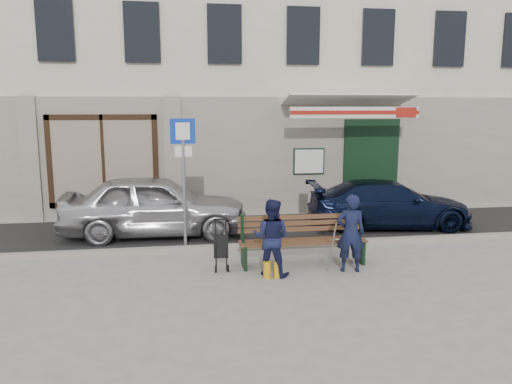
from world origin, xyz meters
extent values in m
plane|color=#9E9991|center=(0.00, 0.00, 0.00)|extent=(80.00, 80.00, 0.00)
cube|color=#282828|center=(0.00, 3.10, 0.01)|extent=(60.00, 3.20, 0.01)
cube|color=#9E9384|center=(0.00, 1.50, 0.06)|extent=(60.00, 0.18, 0.12)
cube|color=beige|center=(0.00, 8.50, 5.00)|extent=(20.00, 7.00, 10.00)
cube|color=#9E9384|center=(0.00, 4.96, 1.60)|extent=(20.00, 0.12, 3.20)
cube|color=maroon|center=(-3.20, 5.02, 1.55)|extent=(2.50, 0.12, 2.00)
cube|color=black|center=(4.10, 4.88, 1.30)|extent=(1.60, 0.10, 2.60)
cube|color=black|center=(4.10, 5.35, 1.20)|extent=(1.25, 0.90, 2.40)
cube|color=white|center=(2.30, 4.85, 1.45)|extent=(0.80, 0.03, 0.65)
cube|color=white|center=(3.20, 4.62, 3.08)|extent=(3.40, 1.72, 0.42)
cube|color=white|center=(3.20, 3.77, 2.80)|extent=(3.40, 0.05, 0.28)
cube|color=maroon|center=(3.20, 3.74, 2.80)|extent=(3.40, 0.02, 0.10)
imported|color=silver|center=(-1.83, 2.95, 0.72)|extent=(4.24, 1.79, 1.43)
imported|color=black|center=(3.84, 2.93, 0.58)|extent=(4.13, 2.01, 1.16)
cylinder|color=gray|center=(-1.16, 1.66, 1.31)|extent=(0.07, 0.07, 2.62)
cube|color=#0B32A6|center=(-1.16, 1.66, 2.47)|extent=(0.50, 0.05, 0.50)
cube|color=white|center=(-1.16, 1.63, 2.47)|extent=(0.28, 0.03, 0.34)
cube|color=white|center=(-1.16, 1.66, 2.06)|extent=(0.34, 0.04, 0.22)
cube|color=brown|center=(1.02, 0.36, 0.45)|extent=(2.40, 0.50, 0.04)
cube|color=brown|center=(1.02, 0.64, 0.74)|extent=(2.40, 0.10, 0.36)
cube|color=black|center=(-0.10, 0.36, 0.23)|extent=(0.06, 0.50, 0.45)
cube|color=black|center=(2.14, 0.36, 0.23)|extent=(0.06, 0.50, 0.45)
cube|color=white|center=(1.77, 0.26, 0.48)|extent=(0.34, 0.25, 0.11)
cylinder|color=gray|center=(1.37, -0.31, 0.50)|extent=(0.07, 0.34, 0.96)
cylinder|color=gold|center=(0.22, -0.29, 0.15)|extent=(0.13, 0.13, 0.30)
cylinder|color=gold|center=(0.40, -0.29, 0.15)|extent=(0.13, 0.13, 0.30)
imported|color=#121732|center=(1.77, -0.15, 0.71)|extent=(0.57, 0.42, 1.42)
imported|color=#161A3D|center=(0.32, -0.14, 0.69)|extent=(0.82, 0.75, 1.37)
cylinder|color=black|center=(-0.65, 0.14, 0.07)|extent=(0.04, 0.13, 0.13)
cylinder|color=black|center=(-0.42, 0.14, 0.07)|extent=(0.04, 0.13, 0.13)
cube|color=black|center=(-0.53, 0.33, 0.43)|extent=(0.28, 0.25, 0.45)
cylinder|color=black|center=(-0.53, 0.45, 0.91)|extent=(0.25, 0.04, 0.02)
camera|label=1|loc=(-1.24, -8.48, 2.97)|focal=35.00mm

